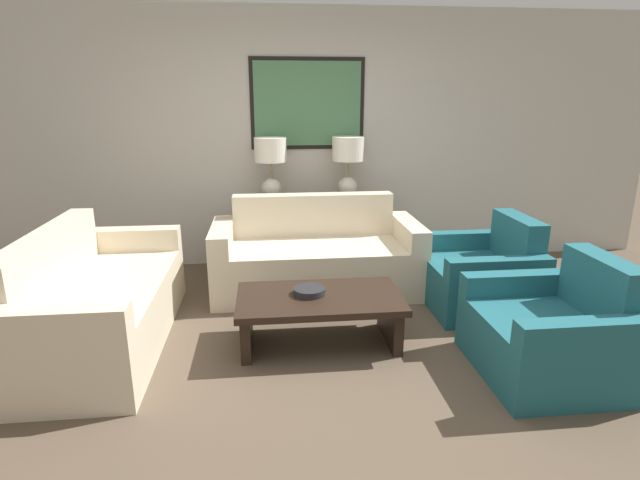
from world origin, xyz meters
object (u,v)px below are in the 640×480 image
at_px(couch_by_back_wall, 316,259).
at_px(armchair_near_back_wall, 481,276).
at_px(decorative_bowl, 309,291).
at_px(table_lamp_right, 348,159).
at_px(couch_by_side, 98,305).
at_px(armchair_near_camera, 552,335).
at_px(coffee_table, 319,308).
at_px(console_table, 310,233).
at_px(table_lamp_left, 271,160).

relative_size(couch_by_back_wall, armchair_near_back_wall, 2.04).
xyz_separation_m(decorative_bowl, armchair_near_back_wall, (1.55, 0.53, -0.13)).
relative_size(table_lamp_right, armchair_near_back_wall, 0.68).
distance_m(table_lamp_right, couch_by_side, 2.76).
distance_m(couch_by_back_wall, decorative_bowl, 1.08).
bearing_deg(armchair_near_back_wall, couch_by_back_wall, 158.87).
bearing_deg(couch_by_side, armchair_near_camera, -13.78).
bearing_deg(coffee_table, armchair_near_back_wall, 20.83).
relative_size(decorative_bowl, armchair_near_camera, 0.25).
bearing_deg(console_table, couch_by_back_wall, -90.00).
distance_m(couch_by_side, coffee_table, 1.63).
height_order(console_table, armchair_near_back_wall, armchair_near_back_wall).
xyz_separation_m(couch_by_back_wall, decorative_bowl, (-0.16, -1.06, 0.10)).
distance_m(table_lamp_left, decorative_bowl, 1.89).
height_order(table_lamp_left, armchair_near_back_wall, table_lamp_left).
relative_size(couch_by_side, decorative_bowl, 8.24).
xyz_separation_m(console_table, couch_by_back_wall, (0.00, -0.66, -0.07)).
bearing_deg(armchair_near_camera, decorative_bowl, 158.93).
distance_m(console_table, decorative_bowl, 1.73).
height_order(table_lamp_right, decorative_bowl, table_lamp_right).
distance_m(decorative_bowl, armchair_near_camera, 1.66).
bearing_deg(console_table, couch_by_side, -137.65).
bearing_deg(coffee_table, table_lamp_left, 99.93).
height_order(decorative_bowl, armchair_near_camera, armchair_near_camera).
bearing_deg(table_lamp_left, decorative_bowl, -82.14).
bearing_deg(couch_by_back_wall, decorative_bowl, -98.49).
height_order(table_lamp_left, couch_by_back_wall, table_lamp_left).
height_order(couch_by_side, armchair_near_camera, couch_by_side).
relative_size(couch_by_back_wall, couch_by_side, 1.00).
distance_m(coffee_table, decorative_bowl, 0.15).
relative_size(decorative_bowl, armchair_near_back_wall, 0.25).
distance_m(couch_by_back_wall, couch_by_side, 1.93).
bearing_deg(table_lamp_right, couch_by_side, -143.50).
xyz_separation_m(table_lamp_left, armchair_near_back_wall, (1.78, -1.20, -0.88)).
xyz_separation_m(table_lamp_right, armchair_near_back_wall, (0.99, -1.20, -0.88)).
xyz_separation_m(console_table, armchair_near_camera, (1.39, -2.32, -0.10)).
bearing_deg(table_lamp_left, table_lamp_right, 0.00).
relative_size(table_lamp_left, armchair_near_camera, 0.68).
xyz_separation_m(table_lamp_right, couch_by_back_wall, (-0.40, -0.66, -0.85)).
height_order(couch_by_side, decorative_bowl, couch_by_side).
relative_size(couch_by_back_wall, coffee_table, 1.60).
bearing_deg(table_lamp_left, armchair_near_back_wall, -33.83).
xyz_separation_m(couch_by_back_wall, armchair_near_camera, (1.39, -1.66, -0.03)).
relative_size(couch_by_side, armchair_near_back_wall, 2.04).
bearing_deg(table_lamp_left, armchair_near_camera, -52.43).
xyz_separation_m(console_table, coffee_table, (-0.09, -1.76, -0.09)).
bearing_deg(armchair_near_camera, couch_by_side, 166.22).
distance_m(table_lamp_left, couch_by_side, 2.21).
relative_size(armchair_near_back_wall, armchair_near_camera, 1.00).
xyz_separation_m(table_lamp_right, couch_by_side, (-2.11, -1.56, -0.85)).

